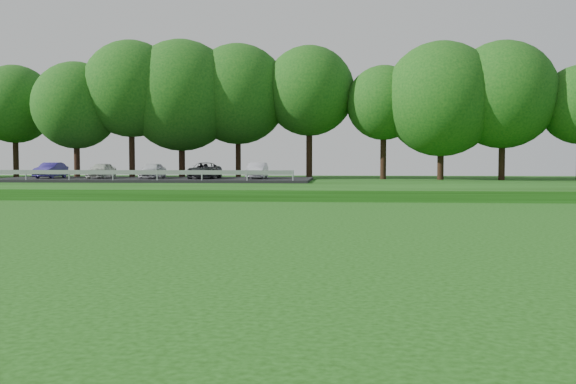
{
  "coord_description": "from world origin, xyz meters",
  "views": [
    {
      "loc": [
        -9.77,
        -14.59,
        2.29
      ],
      "look_at": [
        -11.31,
        4.17,
        1.3
      ],
      "focal_mm": 40.0,
      "sensor_mm": 36.0,
      "label": 1
    }
  ],
  "objects": [
    {
      "name": "parking_lot",
      "position": [
        -23.77,
        32.8,
        1.02
      ],
      "size": [
        24.0,
        9.0,
        1.38
      ],
      "color": "black",
      "rests_on": "berm"
    },
    {
      "name": "walking_path",
      "position": [
        0.0,
        20.0,
        0.02
      ],
      "size": [
        130.0,
        1.6,
        0.04
      ],
      "primitive_type": "cube",
      "color": "gray",
      "rests_on": "ground"
    },
    {
      "name": "berm",
      "position": [
        0.0,
        34.0,
        0.3
      ],
      "size": [
        130.0,
        30.0,
        0.6
      ],
      "primitive_type": "cube",
      "color": "#173D0B",
      "rests_on": "ground"
    },
    {
      "name": "treeline",
      "position": [
        0.0,
        38.0,
        8.1
      ],
      "size": [
        104.0,
        7.0,
        15.0
      ],
      "primitive_type": null,
      "color": "#0F4511",
      "rests_on": "berm"
    }
  ]
}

